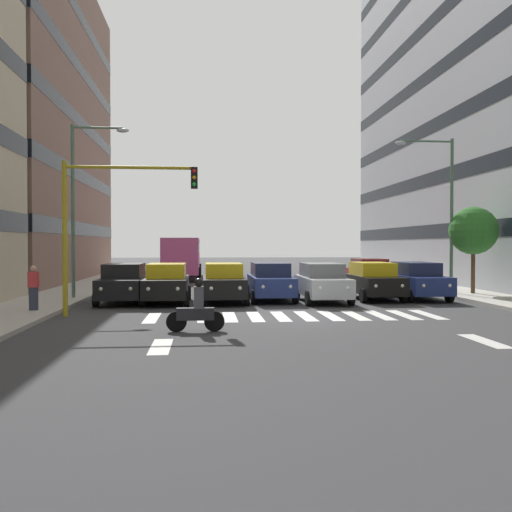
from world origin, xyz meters
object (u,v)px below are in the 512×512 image
(car_1, at_px, (373,280))
(motorcycle_with_rider, at_px, (197,310))
(street_lamp_right, at_px, (81,194))
(street_tree_1, at_px, (473,231))
(traffic_light_gantry, at_px, (105,211))
(car_2, at_px, (322,282))
(pedestrian_waiting, at_px, (34,287))
(car_5, at_px, (167,283))
(bus_behind_traffic, at_px, (182,254))
(car_0, at_px, (417,280))
(car_3, at_px, (270,281))
(car_row2_0, at_px, (370,273))
(street_lamp_left, at_px, (443,199))
(car_6, at_px, (124,283))
(car_4, at_px, (224,282))

(car_1, bearing_deg, motorcycle_with_rider, 47.63)
(street_lamp_right, xyz_separation_m, street_tree_1, (-18.76, -0.48, -1.63))
(car_1, height_order, traffic_light_gantry, traffic_light_gantry)
(car_2, distance_m, pedestrian_waiting, 11.85)
(car_2, height_order, traffic_light_gantry, traffic_light_gantry)
(traffic_light_gantry, xyz_separation_m, street_tree_1, (-16.75, -6.09, -0.51))
(car_5, relative_size, motorcycle_with_rider, 2.61)
(car_5, bearing_deg, bus_behind_traffic, -90.00)
(car_0, relative_size, pedestrian_waiting, 2.72)
(bus_behind_traffic, xyz_separation_m, street_lamp_right, (3.91, 16.20, 2.99))
(bus_behind_traffic, bearing_deg, car_3, 105.32)
(car_row2_0, distance_m, motorcycle_with_rider, 18.37)
(street_lamp_left, height_order, pedestrian_waiting, street_lamp_left)
(traffic_light_gantry, bearing_deg, street_lamp_left, -157.61)
(car_3, bearing_deg, car_2, 156.67)
(car_row2_0, xyz_separation_m, street_tree_1, (-3.54, 5.48, 2.34))
(car_2, distance_m, street_tree_1, 8.63)
(traffic_light_gantry, bearing_deg, car_6, -90.42)
(street_lamp_left, bearing_deg, car_6, 7.10)
(car_row2_0, height_order, traffic_light_gantry, traffic_light_gantry)
(motorcycle_with_rider, bearing_deg, street_lamp_right, -60.79)
(street_lamp_right, bearing_deg, car_6, 149.21)
(car_4, distance_m, car_5, 2.48)
(car_5, xyz_separation_m, bus_behind_traffic, (-0.00, -17.59, 0.97))
(car_0, xyz_separation_m, pedestrian_waiting, (16.10, 4.13, 0.11))
(car_3, relative_size, bus_behind_traffic, 0.42)
(street_lamp_left, bearing_deg, street_tree_1, 172.57)
(traffic_light_gantry, height_order, street_lamp_right, street_lamp_right)
(car_4, bearing_deg, motorcycle_with_rider, 82.49)
(car_2, distance_m, street_lamp_left, 7.96)
(street_lamp_left, bearing_deg, bus_behind_traffic, -49.27)
(car_2, relative_size, street_lamp_left, 0.58)
(car_6, bearing_deg, car_2, 177.14)
(pedestrian_waiting, bearing_deg, street_lamp_left, -162.87)
(street_tree_1, bearing_deg, car_6, 5.81)
(bus_behind_traffic, relative_size, pedestrian_waiting, 6.44)
(car_2, xyz_separation_m, car_6, (8.69, -0.43, 0.00))
(bus_behind_traffic, distance_m, street_tree_1, 21.67)
(street_lamp_right, bearing_deg, car_5, 160.44)
(car_1, relative_size, car_2, 1.00)
(street_lamp_left, bearing_deg, motorcycle_with_rider, 40.38)
(car_5, xyz_separation_m, street_lamp_right, (3.91, -1.39, 3.97))
(car_2, bearing_deg, car_5, -2.21)
(car_0, relative_size, car_row2_0, 1.00)
(motorcycle_with_rider, height_order, street_tree_1, street_tree_1)
(car_0, xyz_separation_m, car_6, (13.37, 0.50, 0.00))
(car_3, xyz_separation_m, car_4, (2.15, 0.60, 0.00))
(car_2, bearing_deg, car_0, -168.76)
(car_4, height_order, motorcycle_with_rider, car_4)
(bus_behind_traffic, distance_m, motorcycle_with_rider, 25.76)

